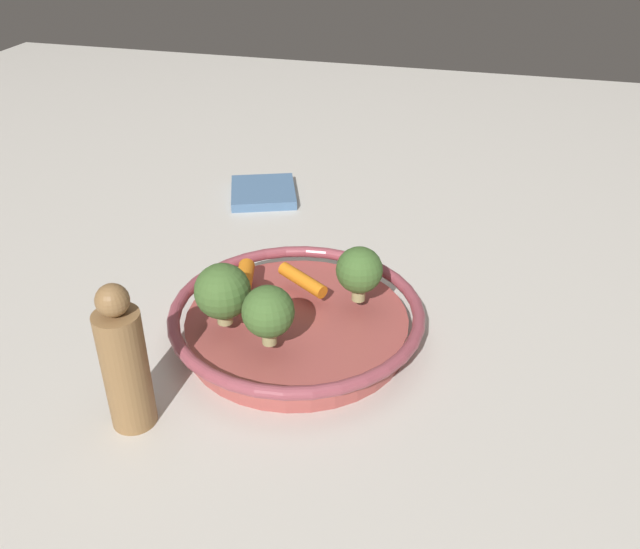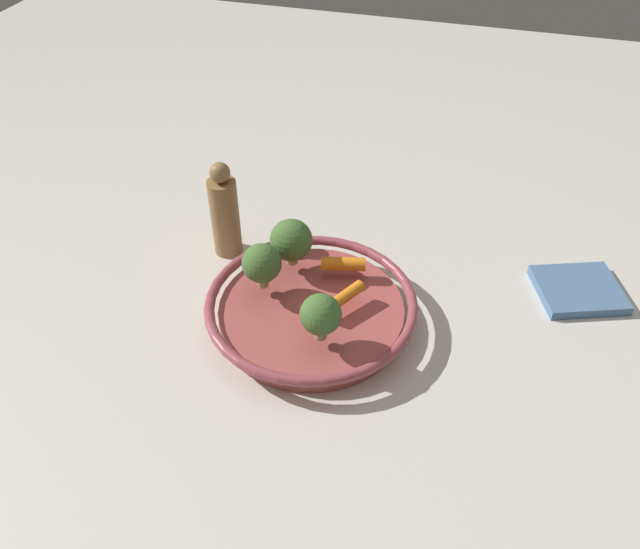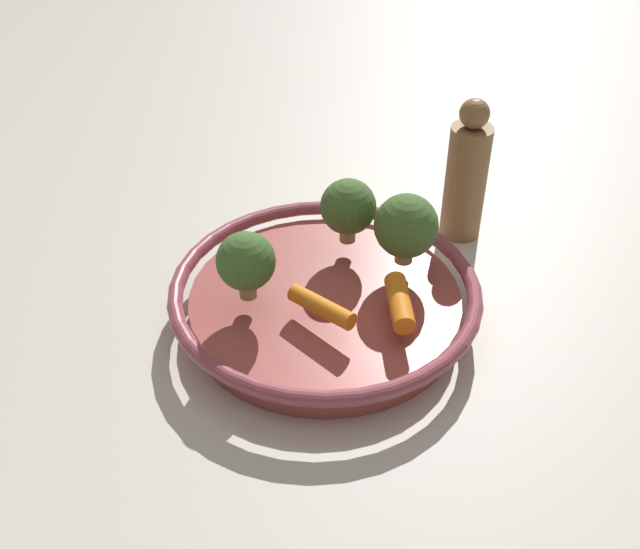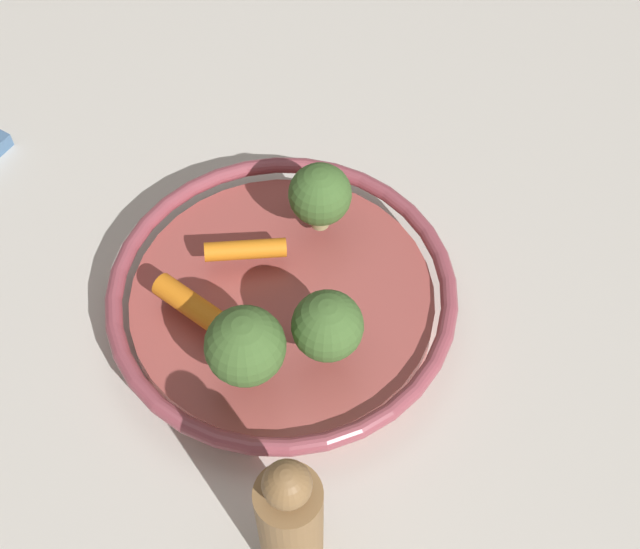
% 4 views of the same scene
% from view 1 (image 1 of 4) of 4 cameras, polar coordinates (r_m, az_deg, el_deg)
% --- Properties ---
extents(ground_plane, '(2.38, 2.38, 0.00)m').
position_cam_1_polar(ground_plane, '(0.76, -1.93, -5.33)').
color(ground_plane, beige).
extents(serving_bowl, '(0.28, 0.28, 0.04)m').
position_cam_1_polar(serving_bowl, '(0.75, -1.96, -3.96)').
color(serving_bowl, '#A84C47').
rests_on(serving_bowl, ground_plane).
extents(baby_carrot_back, '(0.05, 0.07, 0.02)m').
position_cam_1_polar(baby_carrot_back, '(0.77, -1.49, -0.47)').
color(baby_carrot_back, orange).
rests_on(baby_carrot_back, serving_bowl).
extents(baby_carrot_near_rim, '(0.06, 0.03, 0.02)m').
position_cam_1_polar(baby_carrot_near_rim, '(0.77, -6.42, -0.36)').
color(baby_carrot_near_rim, orange).
rests_on(baby_carrot_near_rim, serving_bowl).
extents(broccoli_floret_small, '(0.05, 0.05, 0.06)m').
position_cam_1_polar(broccoli_floret_small, '(0.66, -4.41, -3.20)').
color(broccoli_floret_small, tan).
rests_on(broccoli_floret_small, serving_bowl).
extents(broccoli_floret_edge, '(0.05, 0.05, 0.06)m').
position_cam_1_polar(broccoli_floret_edge, '(0.73, 3.35, 0.34)').
color(broccoli_floret_edge, tan).
rests_on(broccoli_floret_edge, serving_bowl).
extents(broccoli_floret_large, '(0.06, 0.06, 0.07)m').
position_cam_1_polar(broccoli_floret_large, '(0.70, -8.25, -1.45)').
color(broccoli_floret_large, tan).
rests_on(broccoli_floret_large, serving_bowl).
extents(pepper_mill, '(0.04, 0.04, 0.15)m').
position_cam_1_polar(pepper_mill, '(0.64, -16.22, -7.22)').
color(pepper_mill, olive).
rests_on(pepper_mill, ground_plane).
extents(dish_towel, '(0.14, 0.13, 0.01)m').
position_cam_1_polar(dish_towel, '(1.08, -4.83, 6.96)').
color(dish_towel, '#4C7099').
rests_on(dish_towel, ground_plane).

